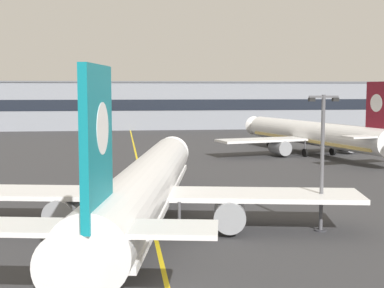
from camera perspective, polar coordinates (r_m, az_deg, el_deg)
taxiway_centreline at (r=57.82m, az=-4.96°, el=-4.82°), size 1.40×180.00×0.01m
airliner_foreground at (r=41.08m, az=-4.76°, el=-4.38°), size 32.34×41.31×11.65m
airliner_background at (r=90.51m, az=12.43°, el=1.01°), size 32.00×40.69×11.57m
apron_lamp_post at (r=41.63m, az=13.37°, el=-1.61°), size 2.24×0.90×10.16m
safety_cone_by_nose_gear at (r=58.25m, az=-3.98°, el=-4.49°), size 0.44×0.44×0.55m
terminal_building at (r=147.95m, az=-2.95°, el=4.06°), size 138.85×12.40×12.64m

